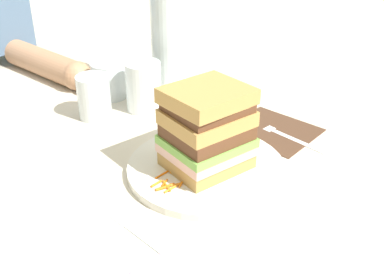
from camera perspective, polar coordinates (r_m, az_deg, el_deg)
The scene contains 30 objects.
ground_plane at distance 0.79m, azimuth 1.15°, elevation -3.81°, with size 3.00×3.00×0.00m, color beige.
main_plate at distance 0.78m, azimuth 1.69°, elevation -3.64°, with size 0.25×0.25×0.01m, color white.
sandwich at distance 0.75m, azimuth 1.73°, elevation 0.90°, with size 0.14×0.13×0.13m.
carrot_shred_0 at distance 0.74m, azimuth -4.14°, elevation -5.39°, with size 0.00×0.00×0.02m, color orange.
carrot_shred_1 at distance 0.73m, azimuth -3.24°, elevation -5.98°, with size 0.00×0.00×0.02m, color orange.
carrot_shred_2 at distance 0.74m, azimuth -1.19°, elevation -5.28°, with size 0.00×0.00×0.02m, color orange.
carrot_shred_3 at distance 0.76m, azimuth -3.45°, elevation -4.32°, with size 0.00×0.00×0.03m, color orange.
carrot_shred_4 at distance 0.74m, azimuth -3.17°, elevation -5.30°, with size 0.00×0.00×0.02m, color orange.
carrot_shred_5 at distance 0.73m, azimuth -1.80°, elevation -5.46°, with size 0.00×0.00×0.02m, color orange.
carrot_shred_6 at distance 0.73m, azimuth -2.30°, elevation -5.88°, with size 0.00×0.00×0.03m, color orange.
carrot_shred_7 at distance 0.75m, azimuth -1.56°, elevation -4.38°, with size 0.00×0.00×0.03m, color orange.
carrot_shred_8 at distance 0.73m, azimuth -2.70°, elevation -5.77°, with size 0.00×0.00×0.03m, color orange.
carrot_shred_9 at distance 0.73m, azimuth -3.04°, elevation -5.78°, with size 0.00×0.00×0.03m, color orange.
carrot_shred_10 at distance 0.80m, azimuth 5.59°, elevation -2.21°, with size 0.00×0.00×0.02m, color orange.
carrot_shred_11 at distance 0.81m, azimuth 4.85°, elevation -1.86°, with size 0.00×0.00×0.03m, color orange.
carrot_shred_12 at distance 0.82m, azimuth 5.56°, elevation -1.50°, with size 0.00×0.00×0.03m, color orange.
carrot_shred_13 at distance 0.83m, azimuth 5.46°, elevation -0.95°, with size 0.00×0.00×0.02m, color orange.
carrot_shred_14 at distance 0.82m, azimuth 5.03°, elevation -1.54°, with size 0.00×0.00×0.03m, color orange.
carrot_shred_15 at distance 0.80m, azimuth 5.71°, elevation -2.34°, with size 0.00×0.00×0.03m, color orange.
carrot_shred_16 at distance 0.82m, azimuth 5.85°, elevation -1.55°, with size 0.00×0.00×0.02m, color orange.
carrot_shred_17 at distance 0.81m, azimuth 6.09°, elevation -1.73°, with size 0.00×0.00×0.03m, color orange.
carrot_shred_18 at distance 0.84m, azimuth 5.21°, elevation -0.77°, with size 0.00×0.00×0.03m, color orange.
napkin_dark at distance 0.91m, azimuth 9.30°, elevation 0.78°, with size 0.13×0.14×0.00m, color #4C3323.
fork at distance 0.90m, azimuth 10.44°, elevation 0.46°, with size 0.03×0.17×0.00m.
knife at distance 0.69m, azimuth -7.39°, elevation -9.88°, with size 0.03×0.20×0.00m.
juice_glass at distance 0.97m, azimuth -5.59°, elevation 5.50°, with size 0.07×0.07×0.10m.
water_bottle at distance 1.01m, azimuth -2.60°, elevation 13.03°, with size 0.08×0.08×0.32m.
empty_tumbler_0 at distance 0.95m, azimuth -11.21°, elevation 4.56°, with size 0.06×0.06×0.08m, color silver.
empty_tumbler_1 at distance 1.03m, azimuth -9.51°, elevation 6.53°, with size 0.07×0.07×0.07m, color silver.
side_plate at distance 0.71m, azimuth -19.33°, elevation -9.55°, with size 0.18×0.18×0.01m, color white.
Camera 1 is at (-0.52, -0.41, 0.44)m, focal length 46.34 mm.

